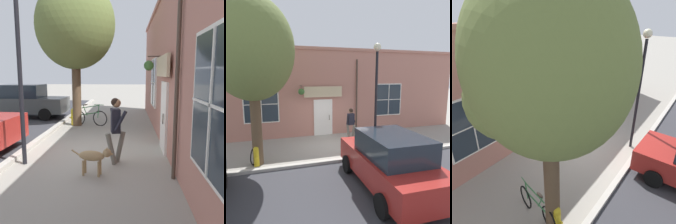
# 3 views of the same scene
# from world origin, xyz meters

# --- Properties ---
(ground_plane) EXTENTS (90.00, 90.00, 0.00)m
(ground_plane) POSITION_xyz_m (0.00, 0.00, 0.00)
(ground_plane) COLOR gray
(storefront_facade) EXTENTS (0.95, 18.00, 5.03)m
(storefront_facade) POSITION_xyz_m (-2.34, 0.01, 2.52)
(storefront_facade) COLOR #B27566
(storefront_facade) RESTS_ON ground_plane
(pedestrian_walking) EXTENTS (0.58, 0.55, 1.73)m
(pedestrian_walking) POSITION_xyz_m (-0.77, 1.08, 1.04)
(pedestrian_walking) COLOR #6B665B
(pedestrian_walking) RESTS_ON ground_plane
(dog_on_leash) EXTENTS (1.02, 0.35, 0.68)m
(dog_on_leash) POSITION_xyz_m (-0.32, 1.90, 0.46)
(dog_on_leash) COLOR #997A51
(dog_on_leash) RESTS_ON ground_plane
(street_tree_by_curb) EXTENTS (3.44, 3.09, 6.29)m
(street_tree_by_curb) POSITION_xyz_m (1.16, -3.67, 4.30)
(street_tree_by_curb) COLOR brown
(street_tree_by_curb) RESTS_ON ground_plane
(leaning_bicycle) EXTENTS (1.70, 0.45, 1.00)m
(leaning_bicycle) POSITION_xyz_m (0.68, -3.68, 0.38)
(leaning_bicycle) COLOR black
(leaning_bicycle) RESTS_ON ground_plane
(parked_car_nearest_curb) EXTENTS (4.36, 2.05, 1.75)m
(parked_car_nearest_curb) POSITION_xyz_m (4.41, -5.52, 0.88)
(parked_car_nearest_curb) COLOR #474C4C
(parked_car_nearest_curb) RESTS_ON ground_plane
(street_lamp) EXTENTS (0.32, 0.32, 4.78)m
(street_lamp) POSITION_xyz_m (1.59, 1.29, 3.13)
(street_lamp) COLOR black
(street_lamp) RESTS_ON ground_plane
(fire_hydrant) EXTENTS (0.34, 0.20, 0.77)m
(fire_hydrant) POSITION_xyz_m (1.41, -3.67, 0.40)
(fire_hydrant) COLOR gold
(fire_hydrant) RESTS_ON ground_plane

